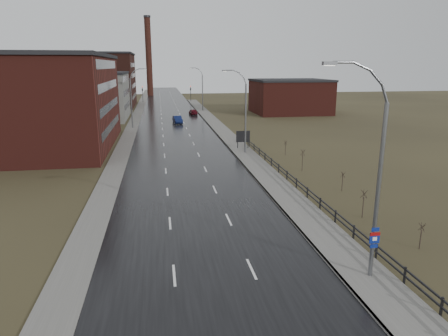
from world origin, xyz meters
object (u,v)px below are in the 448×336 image
object	(u,v)px
car_near	(178,120)
car_far	(193,112)
billboard	(243,137)
streetlight_main	(374,177)

from	to	relation	value
car_near	car_far	xyz separation A→B (m)	(4.53, 14.37, -0.04)
billboard	car_near	size ratio (longest dim) A/B	0.58
car_near	car_far	bearing A→B (deg)	66.60
car_far	car_near	bearing A→B (deg)	67.21
car_far	billboard	bearing A→B (deg)	89.53
streetlight_main	billboard	distance (m)	37.23
billboard	car_far	size ratio (longest dim) A/B	0.64
streetlight_main	car_far	bearing A→B (deg)	92.14
billboard	car_near	xyz separation A→B (m)	(-8.13, 28.36, -1.03)
streetlight_main	car_near	size ratio (longest dim) A/B	2.61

